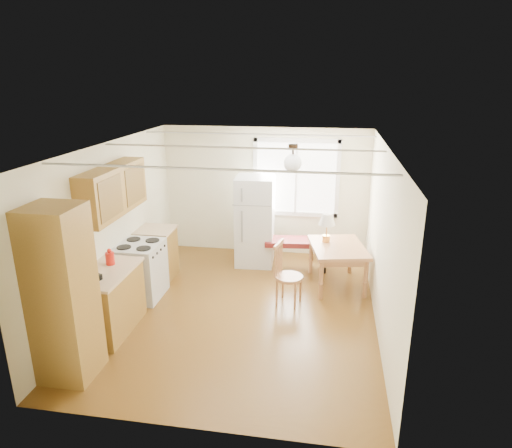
% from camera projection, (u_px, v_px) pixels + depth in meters
% --- Properties ---
extents(room_shell, '(4.60, 5.60, 2.62)m').
position_uv_depth(room_shell, '(240.00, 233.00, 6.60)').
color(room_shell, '#503110').
rests_on(room_shell, ground).
extents(kitchen_run, '(0.65, 3.40, 2.20)m').
position_uv_depth(kitchen_run, '(112.00, 269.00, 6.40)').
color(kitchen_run, brown).
rests_on(kitchen_run, ground).
extents(window_unit, '(1.64, 0.05, 1.51)m').
position_uv_depth(window_unit, '(296.00, 178.00, 8.73)').
color(window_unit, white).
rests_on(window_unit, room_shell).
extents(pendant_light, '(0.26, 0.26, 0.40)m').
position_uv_depth(pendant_light, '(293.00, 162.00, 6.56)').
color(pendant_light, black).
rests_on(pendant_light, room_shell).
extents(refrigerator, '(0.73, 0.74, 1.68)m').
position_uv_depth(refrigerator, '(255.00, 221.00, 8.49)').
color(refrigerator, silver).
rests_on(refrigerator, ground).
extents(bench, '(1.25, 0.57, 0.56)m').
position_uv_depth(bench, '(298.00, 243.00, 8.36)').
color(bench, maroon).
rests_on(bench, ground).
extents(dining_table, '(1.07, 1.29, 0.71)m').
position_uv_depth(dining_table, '(338.00, 252.00, 7.64)').
color(dining_table, '#9E663D').
rests_on(dining_table, ground).
extents(chair, '(0.46, 0.46, 0.99)m').
position_uv_depth(chair, '(284.00, 269.00, 7.06)').
color(chair, '#9E663D').
rests_on(chair, ground).
extents(table_lamp, '(0.29, 0.29, 0.50)m').
position_uv_depth(table_lamp, '(327.00, 222.00, 7.69)').
color(table_lamp, gold).
rests_on(table_lamp, dining_table).
extents(coffee_maker, '(0.22, 0.26, 0.35)m').
position_uv_depth(coffee_maker, '(90.00, 273.00, 5.81)').
color(coffee_maker, black).
rests_on(coffee_maker, kitchen_run).
extents(kettle, '(0.12, 0.12, 0.24)m').
position_uv_depth(kettle, '(110.00, 258.00, 6.37)').
color(kettle, red).
rests_on(kettle, kitchen_run).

